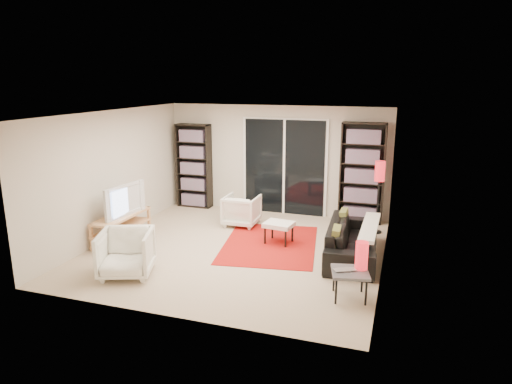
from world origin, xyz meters
TOP-DOWN VIEW (x-y plane):
  - floor at (0.00, 0.00)m, footprint 5.00×5.00m
  - wall_back at (0.00, 2.50)m, footprint 5.00×0.02m
  - wall_front at (0.00, -2.50)m, footprint 5.00×0.02m
  - wall_left at (-2.50, 0.00)m, footprint 0.02×5.00m
  - wall_right at (2.50, 0.00)m, footprint 0.02×5.00m
  - ceiling at (0.00, 0.00)m, footprint 5.00×5.00m
  - sliding_door at (0.20, 2.46)m, footprint 1.92×0.08m
  - bookshelf_left at (-1.95, 2.33)m, footprint 0.80×0.30m
  - bookshelf_right at (1.90, 2.33)m, footprint 0.90×0.30m
  - tv_stand at (-2.21, -0.25)m, footprint 0.44×1.36m
  - tv at (-2.19, -0.25)m, footprint 0.27×1.03m
  - rug at (0.48, 0.41)m, footprint 1.98×2.47m
  - sofa at (1.98, 0.29)m, footprint 0.92×2.08m
  - armchair_back at (-0.40, 1.33)m, footprint 0.68×0.70m
  - armchair_front at (-1.23, -1.57)m, footprint 0.99×1.01m
  - ottoman at (0.62, 0.53)m, footprint 0.56×0.48m
  - side_table at (2.13, -1.26)m, footprint 0.60×0.60m
  - laptop at (2.08, -1.31)m, footprint 0.36×0.32m
  - table_lamp at (2.26, -1.14)m, footprint 0.17×0.17m
  - floor_lamp at (2.29, 1.70)m, footprint 0.22×0.22m

SIDE VIEW (x-z plane):
  - floor at x=0.00m, z-range 0.00..0.00m
  - rug at x=0.48m, z-range 0.00..0.01m
  - tv_stand at x=-2.21m, z-range 0.01..0.51m
  - sofa at x=1.98m, z-range 0.00..0.60m
  - armchair_back at x=-0.40m, z-range 0.00..0.63m
  - ottoman at x=0.62m, z-range 0.14..0.54m
  - side_table at x=2.13m, z-range 0.16..0.56m
  - armchair_front at x=-1.23m, z-range 0.00..0.72m
  - laptop at x=2.08m, z-range 0.40..0.42m
  - table_lamp at x=2.26m, z-range 0.40..0.79m
  - tv at x=-2.19m, z-range 0.50..1.09m
  - bookshelf_left at x=-1.95m, z-range 0.00..1.95m
  - sliding_door at x=0.20m, z-range -0.03..2.13m
  - bookshelf_right at x=1.90m, z-range 0.00..2.10m
  - floor_lamp at x=2.29m, z-range 0.38..1.82m
  - wall_back at x=0.00m, z-range 0.00..2.40m
  - wall_front at x=0.00m, z-range 0.00..2.40m
  - wall_left at x=-2.50m, z-range 0.00..2.40m
  - wall_right at x=2.50m, z-range 0.00..2.40m
  - ceiling at x=0.00m, z-range 2.39..2.41m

